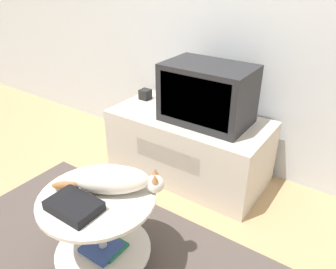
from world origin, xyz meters
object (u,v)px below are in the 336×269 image
Objects in this scene: cat at (115,180)px; speaker at (145,94)px; dvd_box at (74,206)px; tv at (207,94)px.

speaker is at bearing 87.13° from cat.
cat is (0.06, 0.21, 0.04)m from dvd_box.
dvd_box is 0.22m from cat.
speaker is at bearing 172.51° from tv.
dvd_box is (-0.03, -1.18, -0.18)m from tv.
tv is 7.35× the size of speaker.
dvd_box is 0.50× the size of cat.
tv is 2.52× the size of dvd_box.
speaker is 1.39m from dvd_box.
cat reaches higher than dvd_box.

